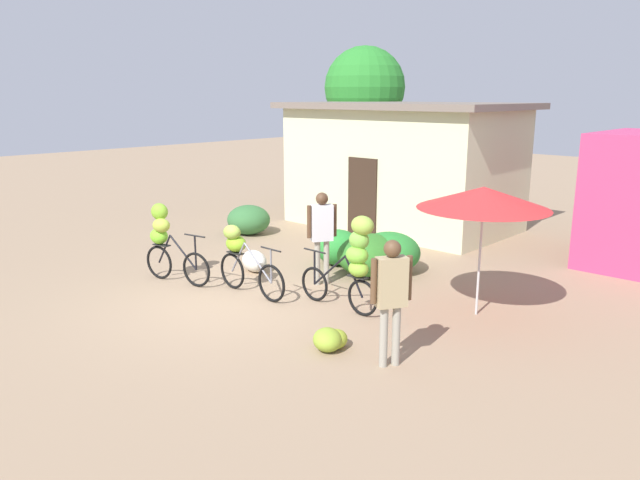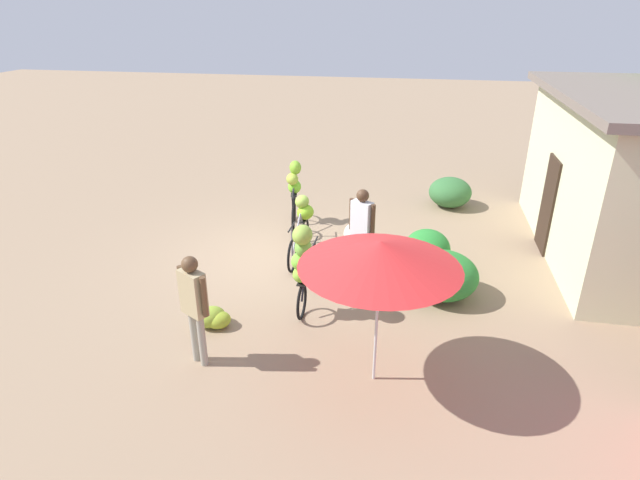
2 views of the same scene
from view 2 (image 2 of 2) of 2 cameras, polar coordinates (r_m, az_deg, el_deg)
name	(u,v)px [view 2 (image 2 of 2)]	position (r m, az deg, el deg)	size (l,w,h in m)	color
ground_plane	(274,257)	(10.85, -5.07, -1.87)	(60.00, 60.00, 0.00)	#967B5F
hedge_bush_front_left	(450,192)	(13.88, 14.20, 5.16)	(1.14, 1.09, 0.76)	#356C38
hedge_bush_front_right	(427,249)	(10.51, 11.76, -0.96)	(1.04, 0.92, 0.76)	#2B8632
hedge_bush_mid	(419,269)	(9.60, 10.93, -3.17)	(1.25, 1.43, 0.83)	#307326
hedge_bush_by_door	(442,275)	(9.48, 13.36, -3.80)	(1.28, 1.28, 0.83)	#2B8331
market_umbrella	(380,254)	(6.52, 6.68, -1.59)	(2.11, 2.11, 2.13)	beige
bicycle_leftmost	(294,190)	(12.20, -2.89, 5.53)	(1.62, 0.48, 1.51)	black
bicycle_near_pile	(302,222)	(10.67, -2.01, 1.97)	(1.77, 0.41, 1.23)	black
bicycle_center_loaded	(304,261)	(8.49, -1.81, -2.34)	(1.70, 0.39, 1.67)	black
banana_pile_on_ground	(214,318)	(8.68, -11.70, -8.46)	(0.64, 0.71, 0.33)	#95AF2E
produce_sack	(355,232)	(11.46, 3.85, 0.86)	(0.70, 0.44, 0.44)	silver
person_vendor	(194,300)	(7.44, -13.81, -6.42)	(0.37, 0.51, 1.73)	gray
person_bystander	(362,224)	(9.61, 4.64, 1.76)	(0.37, 0.51, 1.78)	gray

